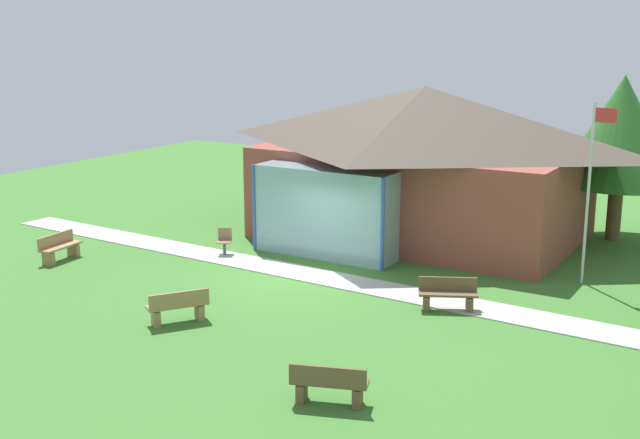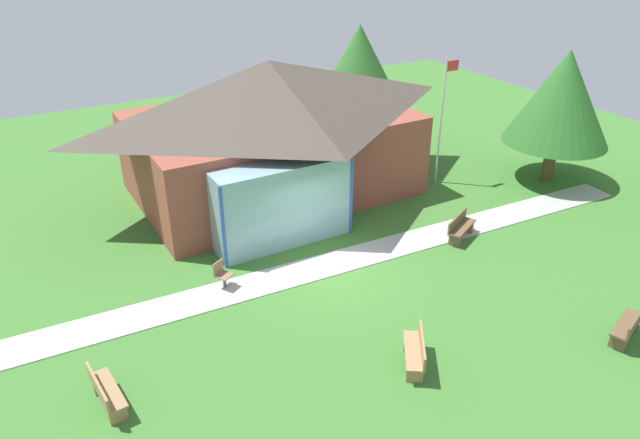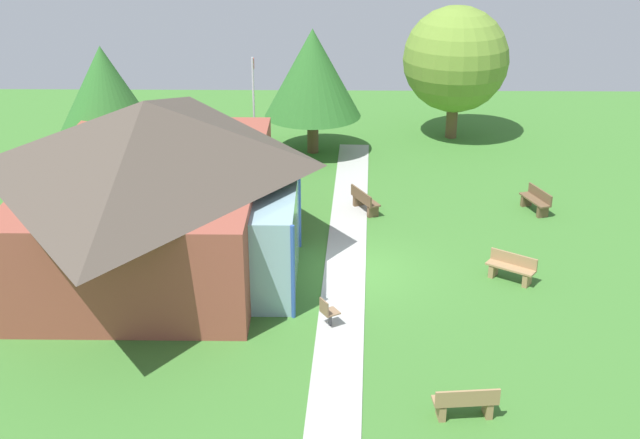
% 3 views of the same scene
% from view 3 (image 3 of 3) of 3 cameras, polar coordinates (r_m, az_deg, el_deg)
% --- Properties ---
extents(ground_plane, '(44.00, 44.00, 0.00)m').
position_cam_3_polar(ground_plane, '(26.18, 2.36, -3.54)').
color(ground_plane, '#3D752D').
extents(pavilion, '(11.33, 8.61, 5.19)m').
position_cam_3_polar(pavilion, '(26.51, -11.24, 2.72)').
color(pavilion, brown).
rests_on(pavilion, ground_plane).
extents(footpath, '(24.87, 2.48, 0.03)m').
position_cam_3_polar(footpath, '(26.17, 1.71, -3.51)').
color(footpath, '#ADADA8').
rests_on(footpath, ground_plane).
extents(flagpole, '(0.64, 0.08, 5.14)m').
position_cam_3_polar(flagpole, '(31.99, -4.52, 7.03)').
color(flagpole, silver).
rests_on(flagpole, ground_plane).
extents(bench_front_right, '(1.56, 0.91, 0.84)m').
position_cam_3_polar(bench_front_right, '(31.38, 14.56, 1.24)').
color(bench_front_right, brown).
rests_on(bench_front_right, ground_plane).
extents(bench_front_center, '(1.21, 1.49, 0.84)m').
position_cam_3_polar(bench_front_center, '(26.11, 12.95, -3.27)').
color(bench_front_center, '#9E7A51').
rests_on(bench_front_center, ground_plane).
extents(bench_mid_left, '(0.58, 1.54, 0.84)m').
position_cam_3_polar(bench_mid_left, '(19.88, 9.92, -12.27)').
color(bench_mid_left, '#9E7A51').
rests_on(bench_mid_left, ground_plane).
extents(bench_mid_right, '(1.54, 1.06, 0.84)m').
position_cam_3_polar(bench_mid_right, '(30.39, 3.06, 1.26)').
color(bench_mid_right, brown).
rests_on(bench_mid_right, ground_plane).
extents(patio_chair_west, '(0.60, 0.60, 0.86)m').
position_cam_3_polar(patio_chair_west, '(23.01, 0.56, -6.44)').
color(patio_chair_west, '#8C6B4C').
rests_on(patio_chair_west, ground_plane).
extents(tree_behind_pavilion_right, '(4.07, 4.07, 5.61)m').
position_cam_3_polar(tree_behind_pavilion_right, '(32.42, -14.52, 8.23)').
color(tree_behind_pavilion_right, brown).
rests_on(tree_behind_pavilion_right, ground_plane).
extents(tree_far_east, '(4.72, 4.72, 6.00)m').
position_cam_3_polar(tree_far_east, '(38.28, 9.27, 10.76)').
color(tree_far_east, brown).
rests_on(tree_far_east, ground_plane).
extents(tree_east_hedge, '(4.15, 4.15, 5.40)m').
position_cam_3_polar(tree_east_hedge, '(35.76, -0.51, 9.97)').
color(tree_east_hedge, brown).
rests_on(tree_east_hedge, ground_plane).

